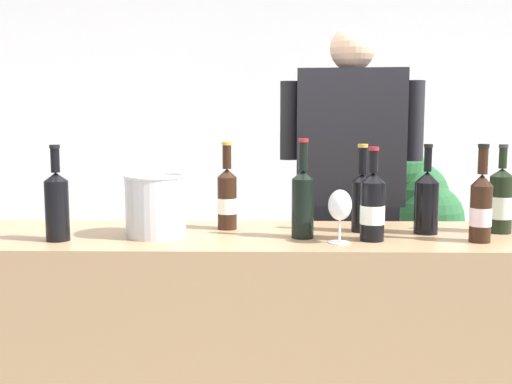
{
  "coord_description": "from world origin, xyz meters",
  "views": [
    {
      "loc": [
        -0.03,
        -2.16,
        1.33
      ],
      "look_at": [
        -0.07,
        0.0,
        1.06
      ],
      "focal_mm": 44.02,
      "sensor_mm": 36.0,
      "label": 1
    }
  ],
  "objects_px": {
    "wine_bottle_0": "(481,207)",
    "wine_glass": "(340,207)",
    "person_server": "(349,229)",
    "wine_bottle_7": "(227,197)",
    "wine_bottle_3": "(372,207)",
    "wine_bottle_2": "(427,201)",
    "potted_shrub": "(401,227)",
    "wine_bottle_5": "(303,201)",
    "wine_bottle_1": "(362,199)",
    "wine_bottle_4": "(57,204)",
    "wine_bottle_6": "(501,201)",
    "ice_bucket": "(155,205)"
  },
  "relations": [
    {
      "from": "wine_bottle_0",
      "to": "wine_glass",
      "type": "height_order",
      "value": "wine_bottle_0"
    },
    {
      "from": "wine_glass",
      "to": "person_server",
      "type": "height_order",
      "value": "person_server"
    },
    {
      "from": "wine_bottle_7",
      "to": "wine_bottle_3",
      "type": "bearing_deg",
      "value": -21.76
    },
    {
      "from": "wine_bottle_2",
      "to": "wine_bottle_7",
      "type": "height_order",
      "value": "wine_bottle_7"
    },
    {
      "from": "wine_bottle_7",
      "to": "person_server",
      "type": "relative_size",
      "value": 0.19
    },
    {
      "from": "wine_bottle_3",
      "to": "potted_shrub",
      "type": "xyz_separation_m",
      "value": [
        0.39,
        1.36,
        -0.32
      ]
    },
    {
      "from": "wine_bottle_5",
      "to": "potted_shrub",
      "type": "xyz_separation_m",
      "value": [
        0.62,
        1.32,
        -0.33
      ]
    },
    {
      "from": "person_server",
      "to": "wine_bottle_1",
      "type": "bearing_deg",
      "value": -92.44
    },
    {
      "from": "wine_bottle_4",
      "to": "wine_bottle_5",
      "type": "height_order",
      "value": "wine_bottle_5"
    },
    {
      "from": "wine_bottle_7",
      "to": "potted_shrub",
      "type": "height_order",
      "value": "potted_shrub"
    },
    {
      "from": "wine_bottle_5",
      "to": "wine_bottle_7",
      "type": "height_order",
      "value": "wine_bottle_5"
    },
    {
      "from": "wine_bottle_1",
      "to": "wine_bottle_5",
      "type": "distance_m",
      "value": 0.25
    },
    {
      "from": "wine_bottle_6",
      "to": "wine_bottle_4",
      "type": "bearing_deg",
      "value": -173.78
    },
    {
      "from": "ice_bucket",
      "to": "potted_shrub",
      "type": "distance_m",
      "value": 1.74
    },
    {
      "from": "wine_bottle_4",
      "to": "wine_bottle_6",
      "type": "xyz_separation_m",
      "value": [
        1.53,
        0.17,
        -0.01
      ]
    },
    {
      "from": "wine_bottle_4",
      "to": "wine_bottle_6",
      "type": "bearing_deg",
      "value": 6.22
    },
    {
      "from": "wine_bottle_0",
      "to": "wine_bottle_1",
      "type": "distance_m",
      "value": 0.4
    },
    {
      "from": "wine_bottle_2",
      "to": "person_server",
      "type": "xyz_separation_m",
      "value": [
        -0.2,
        0.52,
        -0.2
      ]
    },
    {
      "from": "wine_bottle_4",
      "to": "person_server",
      "type": "height_order",
      "value": "person_server"
    },
    {
      "from": "wine_bottle_4",
      "to": "wine_bottle_7",
      "type": "height_order",
      "value": "same"
    },
    {
      "from": "wine_glass",
      "to": "potted_shrub",
      "type": "relative_size",
      "value": 0.14
    },
    {
      "from": "wine_bottle_2",
      "to": "potted_shrub",
      "type": "xyz_separation_m",
      "value": [
        0.18,
        1.23,
        -0.32
      ]
    },
    {
      "from": "wine_bottle_4",
      "to": "wine_bottle_7",
      "type": "bearing_deg",
      "value": 21.6
    },
    {
      "from": "wine_bottle_2",
      "to": "wine_bottle_6",
      "type": "height_order",
      "value": "wine_bottle_2"
    },
    {
      "from": "wine_bottle_3",
      "to": "wine_bottle_5",
      "type": "height_order",
      "value": "wine_bottle_5"
    },
    {
      "from": "wine_bottle_1",
      "to": "wine_bottle_2",
      "type": "height_order",
      "value": "wine_bottle_2"
    },
    {
      "from": "wine_bottle_7",
      "to": "potted_shrub",
      "type": "bearing_deg",
      "value": 52.67
    },
    {
      "from": "ice_bucket",
      "to": "person_server",
      "type": "xyz_separation_m",
      "value": [
        0.74,
        0.58,
        -0.19
      ]
    },
    {
      "from": "wine_bottle_1",
      "to": "wine_bottle_4",
      "type": "xyz_separation_m",
      "value": [
        -1.04,
        -0.18,
        0.0
      ]
    },
    {
      "from": "wine_bottle_4",
      "to": "wine_glass",
      "type": "relative_size",
      "value": 1.81
    },
    {
      "from": "person_server",
      "to": "wine_bottle_3",
      "type": "bearing_deg",
      "value": -90.77
    },
    {
      "from": "wine_bottle_1",
      "to": "potted_shrub",
      "type": "bearing_deg",
      "value": 71.59
    },
    {
      "from": "wine_bottle_6",
      "to": "wine_glass",
      "type": "height_order",
      "value": "wine_bottle_6"
    },
    {
      "from": "wine_bottle_3",
      "to": "person_server",
      "type": "height_order",
      "value": "person_server"
    },
    {
      "from": "wine_bottle_0",
      "to": "ice_bucket",
      "type": "distance_m",
      "value": 1.09
    },
    {
      "from": "wine_bottle_3",
      "to": "ice_bucket",
      "type": "relative_size",
      "value": 1.46
    },
    {
      "from": "wine_bottle_6",
      "to": "wine_glass",
      "type": "relative_size",
      "value": 1.78
    },
    {
      "from": "wine_bottle_1",
      "to": "wine_bottle_2",
      "type": "distance_m",
      "value": 0.22
    },
    {
      "from": "wine_bottle_5",
      "to": "person_server",
      "type": "xyz_separation_m",
      "value": [
        0.24,
        0.6,
        -0.21
      ]
    },
    {
      "from": "wine_bottle_5",
      "to": "wine_glass",
      "type": "height_order",
      "value": "wine_bottle_5"
    },
    {
      "from": "wine_glass",
      "to": "ice_bucket",
      "type": "bearing_deg",
      "value": 170.21
    },
    {
      "from": "wine_bottle_0",
      "to": "wine_bottle_2",
      "type": "xyz_separation_m",
      "value": [
        -0.14,
        0.14,
        -0.0
      ]
    },
    {
      "from": "wine_bottle_5",
      "to": "potted_shrub",
      "type": "distance_m",
      "value": 1.49
    },
    {
      "from": "wine_bottle_6",
      "to": "person_server",
      "type": "height_order",
      "value": "person_server"
    },
    {
      "from": "wine_bottle_7",
      "to": "wine_bottle_1",
      "type": "bearing_deg",
      "value": -4.92
    },
    {
      "from": "wine_bottle_2",
      "to": "person_server",
      "type": "height_order",
      "value": "person_server"
    },
    {
      "from": "wine_bottle_2",
      "to": "wine_glass",
      "type": "distance_m",
      "value": 0.37
    },
    {
      "from": "wine_bottle_0",
      "to": "wine_bottle_1",
      "type": "relative_size",
      "value": 1.03
    },
    {
      "from": "wine_bottle_7",
      "to": "ice_bucket",
      "type": "relative_size",
      "value": 1.49
    },
    {
      "from": "potted_shrub",
      "to": "wine_bottle_5",
      "type": "bearing_deg",
      "value": -115.11
    }
  ]
}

